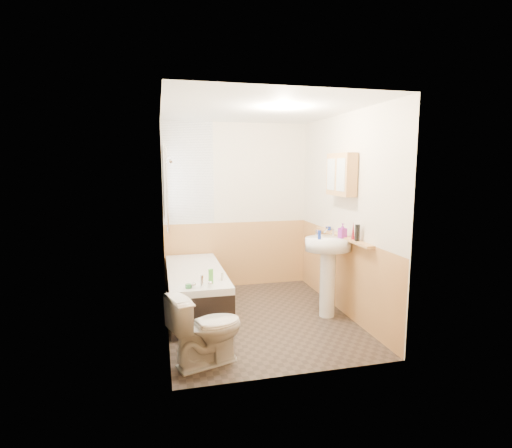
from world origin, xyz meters
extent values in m
plane|color=#2D2520|center=(0.00, 0.00, 0.00)|extent=(2.80, 2.80, 0.00)
plane|color=white|center=(0.00, 0.00, 2.50)|extent=(2.80, 2.80, 0.00)
cube|color=#F0E3C6|center=(0.00, 1.41, 1.25)|extent=(2.20, 0.02, 2.50)
cube|color=#F0E3C6|center=(0.00, -1.41, 1.25)|extent=(2.20, 0.02, 2.50)
cube|color=#F0E3C6|center=(-1.11, 0.00, 1.25)|extent=(0.02, 2.80, 2.50)
cube|color=#F0E3C6|center=(1.11, 0.00, 1.25)|extent=(0.02, 2.80, 2.50)
cube|color=tan|center=(1.09, 0.00, 0.50)|extent=(0.01, 2.80, 1.00)
cube|color=tan|center=(0.00, -1.39, 0.50)|extent=(2.20, 0.01, 1.00)
cube|color=tan|center=(0.00, 1.39, 0.50)|extent=(2.20, 0.01, 1.00)
cube|color=white|center=(-1.09, 0.00, 1.25)|extent=(0.01, 2.80, 2.50)
cube|color=white|center=(-0.73, 1.39, 1.75)|extent=(0.75, 0.01, 1.50)
cube|color=white|center=(-1.07, 0.95, 1.65)|extent=(0.03, 0.79, 0.99)
cube|color=white|center=(-1.05, 0.95, 1.65)|extent=(0.01, 0.70, 0.90)
cube|color=white|center=(-1.05, 0.95, 1.65)|extent=(0.01, 0.04, 0.90)
cube|color=black|center=(-0.73, 0.45, 0.23)|extent=(0.70, 1.80, 0.46)
cube|color=white|center=(-0.73, 0.45, 0.50)|extent=(0.70, 1.80, 0.08)
cube|color=white|center=(-0.73, 0.45, 0.49)|extent=(0.56, 1.66, 0.04)
cylinder|color=silver|center=(-0.73, -0.35, 0.61)|extent=(0.04, 0.04, 0.14)
sphere|color=silver|center=(-0.82, -0.35, 0.58)|extent=(0.06, 0.06, 0.06)
sphere|color=silver|center=(-0.64, -0.35, 0.58)|extent=(0.06, 0.06, 0.06)
cylinder|color=silver|center=(-1.05, 0.56, 1.56)|extent=(0.02, 0.02, 1.09)
cylinder|color=silver|center=(-1.05, 0.56, 1.06)|extent=(0.04, 0.04, 0.02)
cylinder|color=silver|center=(-1.05, 0.56, 2.06)|extent=(0.04, 0.04, 0.02)
cylinder|color=silver|center=(-1.00, 0.56, 1.92)|extent=(0.06, 0.07, 0.08)
imported|color=white|center=(-0.76, -1.00, 0.35)|extent=(0.79, 0.59, 0.69)
cylinder|color=white|center=(0.84, -0.14, 0.40)|extent=(0.19, 0.19, 0.80)
ellipsoid|color=white|center=(0.84, -0.14, 0.91)|extent=(0.58, 0.47, 0.16)
cylinder|color=silver|center=(0.73, -0.03, 1.04)|extent=(0.03, 0.03, 0.08)
cylinder|color=silver|center=(0.95, -0.03, 1.04)|extent=(0.03, 0.03, 0.08)
cylinder|color=silver|center=(0.84, -0.05, 1.07)|extent=(0.02, 0.11, 0.09)
cube|color=tan|center=(1.04, -0.09, 0.99)|extent=(0.10, 1.42, 0.03)
cube|color=tan|center=(1.02, -0.07, 1.76)|extent=(0.14, 0.57, 0.52)
cube|color=silver|center=(0.94, -0.21, 1.76)|extent=(0.01, 0.22, 0.39)
cube|color=silver|center=(0.94, 0.07, 1.76)|extent=(0.01, 0.22, 0.39)
cylinder|color=black|center=(1.04, -0.48, 1.10)|extent=(0.08, 0.08, 0.19)
cone|color=maroon|center=(1.04, -0.38, 1.11)|extent=(0.05, 0.05, 0.21)
cylinder|color=#19339E|center=(1.04, 0.32, 1.03)|extent=(0.09, 0.09, 0.05)
imported|color=purple|center=(0.99, -0.20, 1.03)|extent=(0.11, 0.19, 0.08)
cylinder|color=#19339E|center=(0.69, -0.21, 1.05)|extent=(0.04, 0.04, 0.11)
cube|color=#59C647|center=(-0.62, -0.24, 0.63)|extent=(0.05, 0.04, 0.17)
cylinder|color=#388447|center=(-0.87, -0.33, 0.57)|extent=(0.08, 0.08, 0.04)
cylinder|color=silver|center=(-0.47, -0.13, 0.59)|extent=(0.04, 0.04, 0.09)
camera|label=1|loc=(-1.16, -4.57, 1.86)|focal=28.00mm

